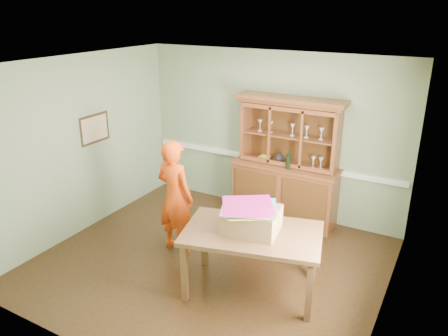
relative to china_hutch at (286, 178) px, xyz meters
The scene contains 14 objects.
floor 1.95m from the china_hutch, 102.30° to the right, with size 4.50×4.50×0.00m, color #402914.
ceiling 2.68m from the china_hutch, 102.30° to the right, with size 4.50×4.50×0.00m, color white.
wall_back 0.78m from the china_hutch, 149.14° to the left, with size 4.50×4.50×0.00m, color gray.
wall_left 3.24m from the china_hutch, 146.12° to the right, with size 4.00×4.00×0.00m, color gray.
wall_right 2.65m from the china_hutch, 43.51° to the right, with size 4.00×4.00×0.00m, color gray.
wall_front 3.84m from the china_hutch, 95.84° to the right, with size 4.50×4.50×0.00m, color gray.
chair_rail 0.47m from the china_hutch, 151.95° to the left, with size 4.41×0.05×0.08m, color white.
framed_map 3.11m from the china_hutch, 150.67° to the right, with size 0.03×0.60×0.46m.
window_panel 2.88m from the china_hutch, 48.30° to the right, with size 0.03×0.96×1.36m.
china_hutch is the anchor object (origin of this frame).
dining_table 2.04m from the china_hutch, 79.54° to the right, with size 1.83×1.36×0.82m.
cardboard_box 2.04m from the china_hutch, 80.02° to the right, with size 0.63×0.51×0.29m, color #9D7A51.
kite_stack 2.11m from the china_hutch, 80.74° to the right, with size 0.76×0.76×0.05m.
person 1.94m from the china_hutch, 121.03° to the right, with size 0.60×0.40×1.66m, color #FF4C10.
Camera 1 is at (2.71, -4.42, 3.36)m, focal length 35.00 mm.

